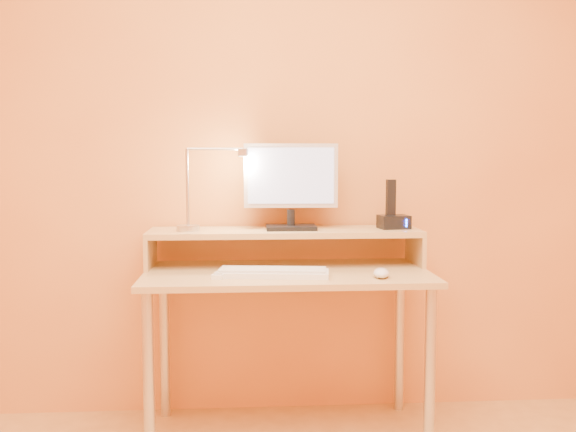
{
  "coord_description": "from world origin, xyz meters",
  "views": [
    {
      "loc": [
        -0.18,
        -1.51,
        1.21
      ],
      "look_at": [
        0.0,
        1.13,
        0.96
      ],
      "focal_mm": 40.29,
      "sensor_mm": 36.0,
      "label": 1
    }
  ],
  "objects": [
    {
      "name": "monitor_back",
      "position": [
        0.03,
        1.36,
        1.12
      ],
      "size": [
        0.37,
        0.02,
        0.24
      ],
      "primitive_type": "cube",
      "rotation": [
        0.0,
        0.0,
        -0.02
      ],
      "color": "black",
      "rests_on": "monitor_panel"
    },
    {
      "name": "monitor_screen",
      "position": [
        0.03,
        1.32,
        1.12
      ],
      "size": [
        0.38,
        0.01,
        0.25
      ],
      "primitive_type": "cube",
      "rotation": [
        0.0,
        0.0,
        -0.02
      ],
      "color": "#9FAAD3",
      "rests_on": "monitor_panel"
    },
    {
      "name": "monitor_panel",
      "position": [
        0.03,
        1.34,
        1.12
      ],
      "size": [
        0.42,
        0.04,
        0.28
      ],
      "primitive_type": "cube",
      "rotation": [
        0.0,
        0.0,
        -0.02
      ],
      "color": "silver",
      "rests_on": "monitor_neck"
    },
    {
      "name": "desk_shelf",
      "position": [
        0.0,
        1.33,
        0.87
      ],
      "size": [
        1.2,
        0.3,
        0.02
      ],
      "primitive_type": "cube",
      "color": "tan",
      "rests_on": "desk_lower"
    },
    {
      "name": "lamp_arm",
      "position": [
        -0.3,
        1.3,
        1.24
      ],
      "size": [
        0.24,
        0.01,
        0.01
      ],
      "primitive_type": "cylinder",
      "rotation": [
        0.0,
        1.57,
        0.0
      ],
      "color": "silver",
      "rests_on": "lamp_post"
    },
    {
      "name": "shelf_riser_right",
      "position": [
        0.59,
        1.33,
        0.79
      ],
      "size": [
        0.02,
        0.3,
        0.14
      ],
      "primitive_type": "cube",
      "color": "tan",
      "rests_on": "desk_lower"
    },
    {
      "name": "monitor_neck",
      "position": [
        0.03,
        1.33,
        0.93
      ],
      "size": [
        0.04,
        0.04,
        0.07
      ],
      "primitive_type": "cylinder",
      "color": "black",
      "rests_on": "monitor_foot"
    },
    {
      "name": "desk_leg_bl",
      "position": [
        -0.55,
        1.43,
        0.35
      ],
      "size": [
        0.04,
        0.04,
        0.69
      ],
      "primitive_type": "cylinder",
      "color": "silver",
      "rests_on": "floor"
    },
    {
      "name": "lamp_post",
      "position": [
        -0.42,
        1.3,
        1.07
      ],
      "size": [
        0.01,
        0.01,
        0.33
      ],
      "primitive_type": "cylinder",
      "color": "silver",
      "rests_on": "lamp_base"
    },
    {
      "name": "phone_handset",
      "position": [
        0.48,
        1.33,
        1.02
      ],
      "size": [
        0.04,
        0.03,
        0.16
      ],
      "primitive_type": "cube",
      "rotation": [
        0.0,
        0.0,
        0.14
      ],
      "color": "black",
      "rests_on": "phone_dock"
    },
    {
      "name": "lamp_bulb",
      "position": [
        -0.18,
        1.3,
        1.2
      ],
      "size": [
        0.03,
        0.03,
        0.0
      ],
      "primitive_type": "cylinder",
      "color": "#FFEAC6",
      "rests_on": "lamp_head"
    },
    {
      "name": "lamp_base",
      "position": [
        -0.42,
        1.3,
        0.89
      ],
      "size": [
        0.1,
        0.1,
        0.02
      ],
      "primitive_type": "cylinder",
      "color": "silver",
      "rests_on": "desk_shelf"
    },
    {
      "name": "phone_dock",
      "position": [
        0.49,
        1.33,
        0.91
      ],
      "size": [
        0.14,
        0.12,
        0.06
      ],
      "primitive_type": "cube",
      "rotation": [
        0.0,
        0.0,
        0.14
      ],
      "color": "black",
      "rests_on": "desk_shelf"
    },
    {
      "name": "monitor_foot",
      "position": [
        0.03,
        1.33,
        0.89
      ],
      "size": [
        0.22,
        0.16,
        0.02
      ],
      "primitive_type": "cube",
      "color": "black",
      "rests_on": "desk_shelf"
    },
    {
      "name": "remote_control",
      "position": [
        -0.27,
        1.09,
        0.73
      ],
      "size": [
        0.09,
        0.18,
        0.02
      ],
      "primitive_type": "cube",
      "rotation": [
        0.0,
        0.0,
        -0.26
      ],
      "color": "white",
      "rests_on": "desk_lower"
    },
    {
      "name": "desk_lower",
      "position": [
        0.0,
        1.18,
        0.71
      ],
      "size": [
        1.2,
        0.6,
        0.02
      ],
      "primitive_type": "cube",
      "color": "tan",
      "rests_on": "floor"
    },
    {
      "name": "desk_leg_fr",
      "position": [
        0.55,
        0.93,
        0.35
      ],
      "size": [
        0.04,
        0.04,
        0.69
      ],
      "primitive_type": "cylinder",
      "color": "silver",
      "rests_on": "floor"
    },
    {
      "name": "desk_leg_br",
      "position": [
        0.55,
        1.43,
        0.35
      ],
      "size": [
        0.04,
        0.04,
        0.69
      ],
      "primitive_type": "cylinder",
      "color": "silver",
      "rests_on": "floor"
    },
    {
      "name": "phone_led",
      "position": [
        0.54,
        1.28,
        0.91
      ],
      "size": [
        0.01,
        0.0,
        0.04
      ],
      "primitive_type": "cube",
      "color": "blue",
      "rests_on": "phone_dock"
    },
    {
      "name": "mouse",
      "position": [
        0.37,
        1.01,
        0.74
      ],
      "size": [
        0.09,
        0.12,
        0.04
      ],
      "primitive_type": "ellipsoid",
      "rotation": [
        0.0,
        0.0,
        -0.21
      ],
      "color": "white",
      "rests_on": "desk_lower"
    },
    {
      "name": "shelf_riser_left",
      "position": [
        -0.59,
        1.33,
        0.79
      ],
      "size": [
        0.02,
        0.3,
        0.14
      ],
      "primitive_type": "cube",
      "color": "tan",
      "rests_on": "desk_lower"
    },
    {
      "name": "lamp_head",
      "position": [
        -0.18,
        1.3,
        1.22
      ],
      "size": [
        0.04,
        0.04,
        0.03
      ],
      "primitive_type": "cylinder",
      "color": "silver",
      "rests_on": "lamp_arm"
    },
    {
      "name": "wall_back",
      "position": [
        0.0,
        1.5,
        1.25
      ],
      "size": [
        3.0,
        0.04,
        2.5
      ],
      "primitive_type": "cube",
      "color": "#F29E4C",
      "rests_on": "floor"
    },
    {
      "name": "keyboard",
      "position": [
        -0.07,
        1.07,
        0.73
      ],
      "size": [
        0.46,
        0.2,
        0.02
      ],
      "primitive_type": "cube",
      "rotation": [
        0.0,
        0.0,
        -0.13
      ],
      "color": "white",
      "rests_on": "desk_lower"
    },
    {
      "name": "desk_leg_fl",
      "position": [
        -0.55,
        0.93,
        0.35
      ],
      "size": [
        0.04,
        0.04,
        0.69
      ],
      "primitive_type": "cylinder",
      "color": "silver",
      "rests_on": "floor"
    }
  ]
}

